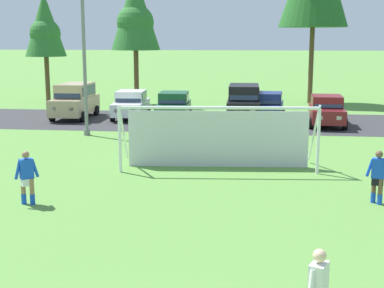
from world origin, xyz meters
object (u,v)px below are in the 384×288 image
object	(u,v)px
soccer_goal	(218,135)
parked_car_slot_right	(326,110)
parked_car_slot_far_left	(75,100)
parked_car_slot_center	(244,102)
street_lamp	(87,51)
player_winger_right	(27,178)
parked_car_slot_center_right	(267,107)
player_midfield_center	(378,177)
parked_car_slot_center_left	(174,106)
parked_car_slot_left	(131,104)

from	to	relation	value
soccer_goal	parked_car_slot_right	bearing A→B (deg)	64.54
parked_car_slot_far_left	parked_car_slot_right	world-z (taller)	parked_car_slot_far_left
parked_car_slot_center	parked_car_slot_right	distance (m)	4.93
soccer_goal	parked_car_slot_right	distance (m)	12.41
parked_car_slot_center	street_lamp	world-z (taller)	street_lamp
soccer_goal	player_winger_right	xyz separation A→B (m)	(-5.34, -5.42, -0.47)
soccer_goal	parked_car_slot_far_left	distance (m)	15.83
parked_car_slot_center_right	street_lamp	bearing A→B (deg)	-146.49
parked_car_slot_center	player_midfield_center	bearing A→B (deg)	-74.70
parked_car_slot_center	player_winger_right	bearing A→B (deg)	-108.29
player_winger_right	parked_car_slot_center	bearing A→B (deg)	71.71
parked_car_slot_center_left	parked_car_slot_center	world-z (taller)	parked_car_slot_center
player_midfield_center	player_winger_right	bearing A→B (deg)	-172.67
parked_car_slot_right	street_lamp	xyz separation A→B (m)	(-12.45, -4.69, 3.43)
parked_car_slot_center_left	street_lamp	world-z (taller)	street_lamp
player_winger_right	parked_car_slot_center	size ratio (longest dim) A/B	0.35
player_midfield_center	player_winger_right	xyz separation A→B (m)	(-10.48, -1.35, 0.00)
player_midfield_center	parked_car_slot_center	size ratio (longest dim) A/B	0.35
parked_car_slot_center_right	parked_car_slot_center	bearing A→B (deg)	-179.60
parked_car_slot_center_left	street_lamp	size ratio (longest dim) A/B	0.51
soccer_goal	player_midfield_center	size ratio (longest dim) A/B	4.61
soccer_goal	parked_car_slot_far_left	bearing A→B (deg)	128.61
street_lamp	soccer_goal	bearing A→B (deg)	-42.45
parked_car_slot_left	parked_car_slot_center_left	size ratio (longest dim) A/B	1.00
parked_car_slot_left	parked_car_slot_center_right	distance (m)	8.38
parked_car_slot_center	parked_car_slot_right	bearing A→B (deg)	-15.68
soccer_goal	parked_car_slot_center_right	distance (m)	12.71
street_lamp	parked_car_slot_right	bearing A→B (deg)	20.65
player_winger_right	parked_car_slot_center_right	size ratio (longest dim) A/B	0.38
player_midfield_center	parked_car_slot_center	world-z (taller)	parked_car_slot_center
parked_car_slot_far_left	parked_car_slot_left	world-z (taller)	parked_car_slot_far_left
parked_car_slot_left	parked_car_slot_center	bearing A→B (deg)	-1.26
parked_car_slot_center_left	parked_car_slot_right	world-z (taller)	same
parked_car_slot_center_right	parked_car_slot_right	xyz separation A→B (m)	(3.34, -1.34, 0.00)
parked_car_slot_far_left	parked_car_slot_center_right	size ratio (longest dim) A/B	1.07
soccer_goal	parked_car_slot_center	distance (m)	12.55
player_midfield_center	street_lamp	distance (m)	16.56
player_midfield_center	parked_car_slot_center_left	size ratio (longest dim) A/B	0.38
parked_car_slot_right	street_lamp	distance (m)	13.74
parked_car_slot_right	parked_car_slot_center	bearing A→B (deg)	164.32
player_winger_right	parked_car_slot_center	world-z (taller)	parked_car_slot_center
player_midfield_center	parked_car_slot_left	size ratio (longest dim) A/B	0.38
parked_car_slot_left	parked_car_slot_center	world-z (taller)	parked_car_slot_center
street_lamp	parked_car_slot_left	bearing A→B (deg)	83.28
parked_car_slot_left	parked_car_slot_right	world-z (taller)	same
player_winger_right	parked_car_slot_right	distance (m)	19.75
player_winger_right	street_lamp	distance (m)	12.55
parked_car_slot_center	street_lamp	bearing A→B (deg)	-142.01
player_midfield_center	parked_car_slot_right	size ratio (longest dim) A/B	0.39
player_midfield_center	soccer_goal	bearing A→B (deg)	141.59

